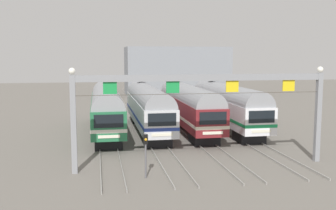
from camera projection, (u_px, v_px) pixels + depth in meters
The scene contains 9 objects.
ground_plane at pixel (168, 131), 41.03m from camera, with size 160.00×160.00×0.00m, color slate.
track_bed at pixel (147, 109), 57.62m from camera, with size 14.10×70.00×0.15m.
commuter_train_green at pixel (106, 107), 39.59m from camera, with size 2.88×18.06×4.77m.
commuter_train_silver at pixel (148, 106), 40.33m from camera, with size 2.88×18.06×5.05m.
commuter_train_maroon at pixel (188, 105), 41.06m from camera, with size 2.88×18.06×5.05m.
commuter_train_white at pixel (227, 104), 41.80m from camera, with size 2.88×18.06×5.05m.
catenary_gantry at pixel (203, 94), 27.21m from camera, with size 17.84×0.44×6.97m.
yard_signal_mast at pixel (146, 147), 25.01m from camera, with size 0.28×0.35×2.87m.
maintenance_building at pixel (176, 71), 80.24m from camera, with size 20.30×10.00×9.50m, color gray.
Camera 1 is at (-7.13, -39.75, 7.71)m, focal length 42.48 mm.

